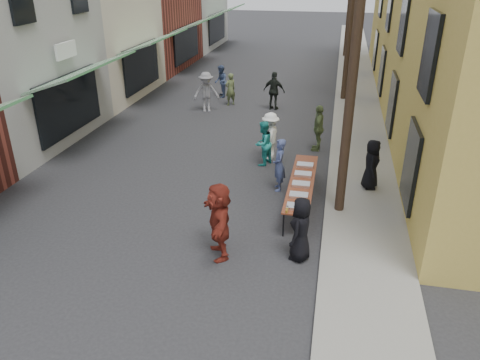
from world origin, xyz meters
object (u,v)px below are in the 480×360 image
at_px(catering_tray_sausage, 296,207).
at_px(guest_front_c, 263,143).
at_px(serving_table, 302,182).
at_px(guest_front_a, 301,229).
at_px(utility_pole_near, 355,52).
at_px(utility_pole_mid, 352,7).
at_px(server, 371,164).

bearing_deg(catering_tray_sausage, guest_front_c, 110.03).
bearing_deg(serving_table, guest_front_a, -85.51).
bearing_deg(guest_front_a, utility_pole_near, 175.80).
relative_size(utility_pole_near, catering_tray_sausage, 18.00).
relative_size(utility_pole_mid, catering_tray_sausage, 18.00).
bearing_deg(server, serving_table, 125.14).
distance_m(utility_pole_near, utility_pole_mid, 12.00).
xyz_separation_m(utility_pole_mid, guest_front_a, (-0.90, -14.51, -3.69)).
bearing_deg(catering_tray_sausage, utility_pole_near, 51.27).
distance_m(serving_table, catering_tray_sausage, 1.65).
bearing_deg(utility_pole_near, utility_pole_mid, 90.00).
bearing_deg(guest_front_a, serving_table, -160.01).
height_order(utility_pole_near, serving_table, utility_pole_near).
bearing_deg(utility_pole_mid, catering_tray_sausage, -94.77).
distance_m(guest_front_a, server, 4.50).
height_order(utility_pole_mid, server, utility_pole_mid).
bearing_deg(utility_pole_near, guest_front_a, -109.71).
bearing_deg(guest_front_a, server, 172.13).
xyz_separation_m(utility_pole_near, server, (0.89, 1.62, -3.62)).
height_order(serving_table, catering_tray_sausage, catering_tray_sausage).
bearing_deg(guest_front_c, guest_front_a, 44.58).
relative_size(guest_front_a, server, 1.03).
bearing_deg(utility_pole_near, guest_front_c, 132.48).
bearing_deg(utility_pole_mid, utility_pole_near, -90.00).
xyz_separation_m(catering_tray_sausage, server, (2.00, 3.01, 0.09)).
height_order(serving_table, server, server).
height_order(utility_pole_near, guest_front_c, utility_pole_near).
bearing_deg(guest_front_c, catering_tray_sausage, 46.36).
xyz_separation_m(utility_pole_near, catering_tray_sausage, (-1.12, -1.39, -3.71)).
distance_m(guest_front_a, guest_front_c, 5.75).
bearing_deg(catering_tray_sausage, guest_front_a, -79.01).
xyz_separation_m(catering_tray_sausage, guest_front_c, (-1.58, 4.34, 0.00)).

